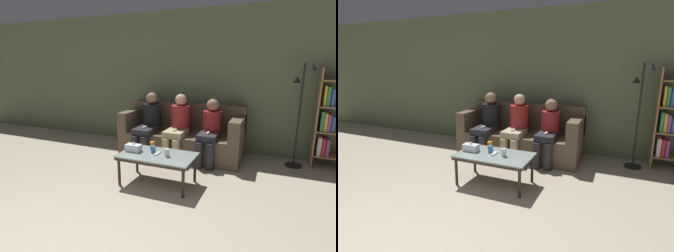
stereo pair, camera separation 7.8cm
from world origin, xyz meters
The scene contains 12 objects.
wall_back centered at (0.00, 3.79, 1.30)m, with size 12.00×0.06×2.60m.
couch centered at (0.00, 3.28, 0.34)m, with size 2.15×0.87×0.91m.
coffee_table centered at (0.11, 1.97, 0.38)m, with size 1.02×0.59×0.43m.
cup_near_left centered at (0.26, 1.95, 0.48)m, with size 0.07×0.07×0.11m.
cup_near_right centered at (0.02, 2.01, 0.47)m, with size 0.06×0.06×0.09m.
cup_far_center centered at (-0.06, 2.15, 0.48)m, with size 0.07×0.07×0.11m.
tissue_box centered at (-0.26, 1.96, 0.48)m, with size 0.22×0.12×0.13m.
game_remote centered at (0.11, 1.97, 0.44)m, with size 0.04×0.15×0.02m.
standing_lamp centered at (1.89, 3.41, 1.01)m, with size 0.31×0.26×1.65m.
seated_person_left_end centered at (-0.56, 3.05, 0.59)m, with size 0.32×0.72×1.12m.
seated_person_mid_left centered at (0.00, 3.06, 0.59)m, with size 0.33×0.69×1.11m.
seated_person_mid_right centered at (0.56, 3.05, 0.56)m, with size 0.31×0.66×1.06m.
Camera 1 is at (1.55, -1.07, 1.63)m, focal length 28.00 mm.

